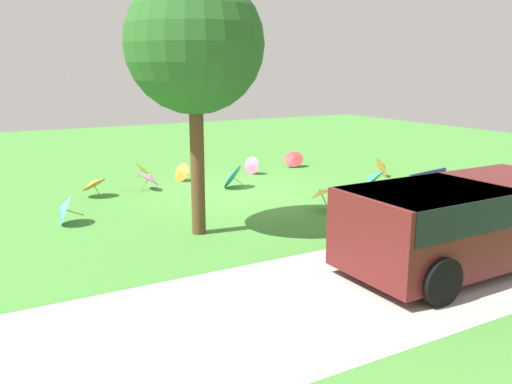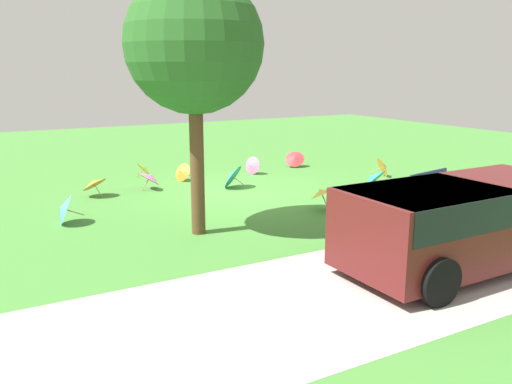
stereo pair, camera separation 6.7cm
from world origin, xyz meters
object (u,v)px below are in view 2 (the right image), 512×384
object	(u,v)px
parasol_pink_0	(252,165)
parasol_yellow_4	(321,192)
park_bench	(424,187)
parasol_pink_1	(150,177)
parasol_teal_1	(231,176)
parasol_orange_2	(181,172)
parasol_orange_1	(384,167)
parasol_teal_0	(372,178)
parasol_blue_1	(63,209)
parasol_orange_0	(93,183)
parasol_red_0	(295,158)
parasol_purple_4	(368,204)
van_dark	(456,219)
shade_tree	(194,45)
parasol_yellow_0	(144,168)

from	to	relation	value
parasol_pink_0	parasol_yellow_4	world-z (taller)	parasol_yellow_4
park_bench	parasol_pink_1	bearing A→B (deg)	-42.36
parasol_teal_1	parasol_orange_2	bearing A→B (deg)	-60.48
parasol_teal_1	parasol_orange_1	bearing A→B (deg)	169.97
parasol_teal_0	parasol_teal_1	distance (m)	4.12
parasol_teal_0	parasol_yellow_4	xyz separation A→B (m)	(2.42, 0.85, 0.02)
parasol_blue_1	parasol_pink_1	size ratio (longest dim) A/B	1.05
parasol_orange_2	parasol_blue_1	xyz separation A→B (m)	(4.14, 3.23, 0.07)
parasol_orange_0	parasol_red_0	world-z (taller)	same
parasol_teal_1	parasol_yellow_4	distance (m)	3.49
parasol_orange_2	parasol_teal_0	xyz separation A→B (m)	(-4.18, 4.20, 0.14)
parasol_orange_2	parasol_purple_4	distance (m)	6.51
parasol_red_0	parasol_orange_0	bearing A→B (deg)	8.42
parasol_red_0	parasol_yellow_4	bearing A→B (deg)	63.05
parasol_yellow_4	parasol_pink_0	bearing A→B (deg)	-98.27
parasol_orange_1	parasol_red_0	bearing A→B (deg)	-60.41
park_bench	parasol_red_0	xyz separation A→B (m)	(-0.02, -6.20, -0.13)
park_bench	parasol_yellow_4	bearing A→B (deg)	-17.65
parasol_purple_4	parasol_orange_0	bearing A→B (deg)	-44.28
parasol_orange_2	parasol_pink_1	xyz separation A→B (m)	(1.25, 0.70, 0.08)
parasol_red_0	parasol_pink_0	world-z (taller)	parasol_red_0
van_dark	parasol_orange_2	xyz separation A→B (m)	(1.42, -9.51, -0.61)
parasol_yellow_4	park_bench	bearing A→B (deg)	162.35
parasol_teal_0	parasol_yellow_4	distance (m)	2.56
shade_tree	parasol_yellow_0	distance (m)	7.68
parasol_orange_2	parasol_teal_1	xyz separation A→B (m)	(-0.94, 1.66, 0.08)
parasol_blue_1	parasol_teal_0	xyz separation A→B (m)	(-8.33, 0.97, 0.07)
parasol_pink_1	van_dark	bearing A→B (deg)	106.89
parasol_orange_1	parasol_yellow_4	size ratio (longest dim) A/B	0.87
parasol_red_0	parasol_pink_1	world-z (taller)	parasol_pink_1
parasol_pink_0	parasol_pink_1	xyz separation A→B (m)	(3.74, 0.60, 0.07)
park_bench	parasol_orange_0	xyz separation A→B (m)	(7.37, -5.11, -0.07)
parasol_purple_4	shade_tree	bearing A→B (deg)	-9.21
parasol_pink_0	parasol_teal_1	bearing A→B (deg)	45.25
parasol_orange_1	parasol_teal_1	xyz separation A→B (m)	(5.17, -0.91, 0.04)
van_dark	parasol_pink_1	size ratio (longest dim) A/B	6.05
park_bench	parasol_teal_1	xyz separation A→B (m)	(3.52, -4.25, -0.09)
parasol_orange_0	parasol_purple_4	size ratio (longest dim) A/B	1.40
van_dark	parasol_teal_0	distance (m)	6.00
park_bench	parasol_teal_1	world-z (taller)	park_bench
parasol_blue_1	parasol_purple_4	size ratio (longest dim) A/B	1.17
parasol_yellow_0	parasol_purple_4	bearing A→B (deg)	113.75
parasol_yellow_0	shade_tree	bearing A→B (deg)	82.07
park_bench	shade_tree	xyz separation A→B (m)	(6.17, -0.55, 3.48)
van_dark	parasol_orange_2	distance (m)	9.64
parasol_teal_0	parasol_pink_1	distance (m)	6.47
van_dark	parasol_blue_1	size ratio (longest dim) A/B	5.75
parasol_yellow_4	parasol_red_0	bearing A→B (deg)	-116.95
parasol_pink_0	parasol_yellow_4	bearing A→B (deg)	81.73
parasol_orange_2	parasol_teal_1	distance (m)	1.91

